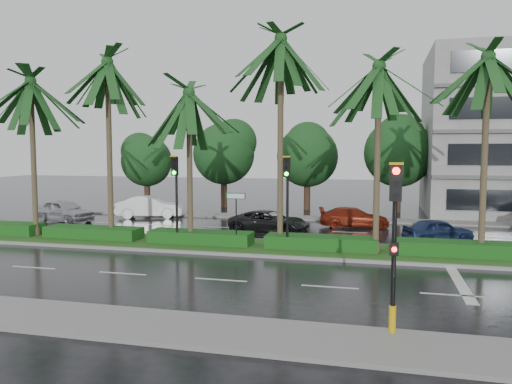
% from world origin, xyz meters
% --- Properties ---
extents(ground, '(120.00, 120.00, 0.00)m').
position_xyz_m(ground, '(0.00, 0.00, 0.00)').
color(ground, black).
rests_on(ground, ground).
extents(near_sidewalk, '(40.00, 2.40, 0.12)m').
position_xyz_m(near_sidewalk, '(0.00, -10.20, 0.06)').
color(near_sidewalk, gray).
rests_on(near_sidewalk, ground).
extents(far_sidewalk, '(40.00, 2.00, 0.12)m').
position_xyz_m(far_sidewalk, '(0.00, 12.00, 0.06)').
color(far_sidewalk, gray).
rests_on(far_sidewalk, ground).
extents(median, '(36.00, 4.00, 0.15)m').
position_xyz_m(median, '(0.00, 1.00, 0.08)').
color(median, gray).
rests_on(median, ground).
extents(hedge, '(35.20, 1.40, 0.60)m').
position_xyz_m(hedge, '(0.00, 1.00, 0.45)').
color(hedge, '#164914').
rests_on(hedge, median).
extents(lane_markings, '(34.00, 13.06, 0.01)m').
position_xyz_m(lane_markings, '(3.04, -0.43, 0.01)').
color(lane_markings, silver).
rests_on(lane_markings, ground).
extents(palm_row, '(26.30, 4.20, 10.66)m').
position_xyz_m(palm_row, '(-1.25, 1.02, 8.09)').
color(palm_row, '#4A3D2A').
rests_on(palm_row, median).
extents(signal_near, '(0.34, 0.45, 4.36)m').
position_xyz_m(signal_near, '(6.00, -9.39, 2.50)').
color(signal_near, black).
rests_on(signal_near, near_sidewalk).
extents(signal_median_left, '(0.34, 0.42, 4.36)m').
position_xyz_m(signal_median_left, '(-4.00, 0.30, 3.00)').
color(signal_median_left, black).
rests_on(signal_median_left, median).
extents(signal_median_right, '(0.34, 0.42, 4.36)m').
position_xyz_m(signal_median_right, '(1.50, 0.30, 3.00)').
color(signal_median_right, black).
rests_on(signal_median_right, median).
extents(street_sign, '(0.95, 0.09, 2.60)m').
position_xyz_m(street_sign, '(-1.00, 0.48, 2.12)').
color(street_sign, black).
rests_on(street_sign, median).
extents(bg_trees, '(32.81, 5.24, 7.57)m').
position_xyz_m(bg_trees, '(1.47, 17.59, 4.67)').
color(bg_trees, '#3A251A').
rests_on(bg_trees, ground).
extents(car_silver, '(3.07, 4.77, 1.51)m').
position_xyz_m(car_silver, '(-14.64, 6.59, 0.76)').
color(car_silver, '#AEAFB6').
rests_on(car_silver, ground).
extents(car_white, '(3.02, 4.91, 1.53)m').
position_xyz_m(car_white, '(-10.14, 9.96, 0.76)').
color(car_white, white).
rests_on(car_white, ground).
extents(car_darkgrey, '(2.62, 4.85, 1.29)m').
position_xyz_m(car_darkgrey, '(-0.50, 5.65, 0.65)').
color(car_darkgrey, black).
rests_on(car_darkgrey, ground).
extents(car_red, '(2.36, 4.48, 1.24)m').
position_xyz_m(car_red, '(4.13, 8.95, 0.62)').
color(car_red, maroon).
rests_on(car_red, ground).
extents(car_blue, '(2.83, 3.88, 1.23)m').
position_xyz_m(car_blue, '(8.63, 4.95, 0.61)').
color(car_blue, navy).
rests_on(car_blue, ground).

